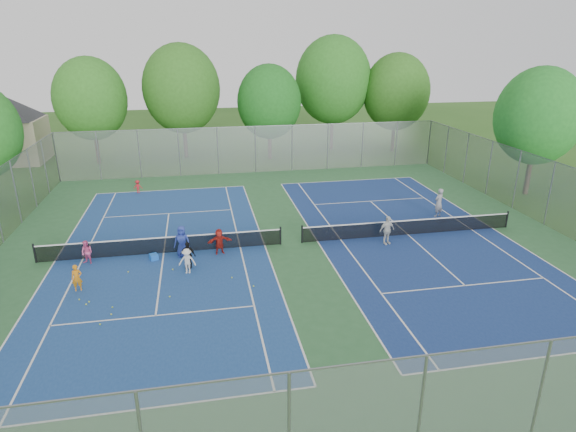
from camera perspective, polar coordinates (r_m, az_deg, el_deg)
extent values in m
plane|color=#2D591B|center=(27.12, 0.39, -3.29)|extent=(120.00, 120.00, 0.00)
cube|color=#2E6135|center=(27.12, 0.39, -3.28)|extent=(32.00, 32.00, 0.01)
cube|color=navy|center=(26.77, -14.51, -4.26)|extent=(10.97, 23.77, 0.01)
cube|color=navy|center=(29.19, 14.02, -2.15)|extent=(10.97, 23.77, 0.01)
cube|color=black|center=(26.60, -14.59, -3.40)|extent=(12.87, 0.10, 0.91)
cube|color=black|center=(29.03, 14.09, -1.35)|extent=(12.87, 0.10, 0.91)
cube|color=gray|center=(41.65, -3.88, 7.86)|extent=(32.00, 0.10, 4.00)
cube|color=gray|center=(13.06, 15.25, -22.76)|extent=(32.00, 0.10, 4.00)
cube|color=gray|center=(33.27, 28.58, 2.31)|extent=(0.10, 32.00, 4.00)
cube|color=#B7A88C|center=(52.13, -30.09, 7.70)|extent=(6.00, 5.00, 4.00)
pyramid|color=#2D2D33|center=(51.59, -30.91, 12.23)|extent=(11.03, 11.03, 2.20)
cylinder|color=#443326|center=(48.18, -21.73, 7.86)|extent=(0.36, 0.36, 3.50)
ellipsoid|color=#2B671E|center=(47.58, -22.37, 12.73)|extent=(6.40, 6.40, 7.36)
cylinder|color=#443326|center=(48.27, -12.10, 9.06)|extent=(0.36, 0.36, 3.85)
ellipsoid|color=#2B5F1B|center=(47.64, -12.52, 14.52)|extent=(7.20, 7.20, 8.28)
cylinder|color=#443326|center=(46.85, -2.18, 8.72)|extent=(0.36, 0.36, 3.15)
ellipsoid|color=#1A5C1A|center=(46.26, -2.24, 13.37)|extent=(6.00, 6.00, 6.90)
cylinder|color=#443326|center=(51.11, 5.20, 10.20)|extent=(0.36, 0.36, 4.20)
ellipsoid|color=#27661D|center=(50.51, 5.38, 15.74)|extent=(7.60, 7.60, 8.74)
cylinder|color=#443326|center=(51.29, 12.35, 9.47)|extent=(0.36, 0.36, 3.50)
ellipsoid|color=#2B5E1B|center=(50.72, 12.71, 14.16)|extent=(6.60, 6.60, 7.59)
cylinder|color=#443326|center=(39.68, 26.65, 4.79)|extent=(0.36, 0.36, 3.50)
ellipsoid|color=#1F6B21|center=(38.98, 27.56, 10.45)|extent=(6.00, 6.00, 6.90)
cube|color=blue|center=(26.05, -15.62, -4.70)|extent=(0.50, 0.50, 0.33)
cube|color=#238333|center=(26.77, -12.39, -3.45)|extent=(0.38, 0.38, 0.56)
imported|color=orange|center=(23.95, -23.74, -6.75)|extent=(0.51, 0.38, 1.27)
imported|color=#E95A96|center=(26.55, -22.73, -4.01)|extent=(0.76, 0.70, 1.25)
imported|color=silver|center=(24.03, -11.86, -5.25)|extent=(0.91, 0.62, 1.30)
imported|color=black|center=(24.53, -11.78, -4.56)|extent=(0.89, 0.67, 1.41)
imported|color=#283B96|center=(25.83, -12.45, -2.95)|extent=(0.94, 0.72, 1.72)
imported|color=#A72017|center=(25.87, -8.14, -3.00)|extent=(1.35, 0.62, 1.41)
imported|color=red|center=(37.71, -17.36, 3.34)|extent=(0.68, 0.43, 0.99)
imported|color=gray|center=(32.47, 17.43, 1.52)|extent=(0.81, 0.69, 1.89)
imported|color=silver|center=(27.34, 11.65, -1.66)|extent=(1.04, 0.65, 1.65)
sphere|color=yellow|center=(21.68, -20.21, -10.91)|extent=(0.07, 0.07, 0.07)
sphere|color=#C8DB33|center=(23.42, -6.68, -7.30)|extent=(0.07, 0.07, 0.07)
sphere|color=#DBF037|center=(24.73, -13.50, -6.22)|extent=(0.07, 0.07, 0.07)
sphere|color=gold|center=(25.08, -18.41, -6.34)|extent=(0.07, 0.07, 0.07)
sphere|color=#CEF037|center=(22.57, -4.10, -8.33)|extent=(0.07, 0.07, 0.07)
sphere|color=#CEEF37|center=(22.29, -13.84, -9.30)|extent=(0.07, 0.07, 0.07)
sphere|color=#BCE234|center=(21.15, -21.38, -11.90)|extent=(0.07, 0.07, 0.07)
sphere|color=#C0E134|center=(22.97, -22.50, -9.41)|extent=(0.07, 0.07, 0.07)
sphere|color=#A8CD2F|center=(22.19, -20.09, -10.16)|extent=(0.07, 0.07, 0.07)
sphere|color=#BBDA32|center=(23.32, -23.49, -9.11)|extent=(0.07, 0.07, 0.07)
sphere|color=#D9E936|center=(22.82, -22.81, -9.66)|extent=(0.07, 0.07, 0.07)
sphere|color=gold|center=(25.61, -23.87, -6.52)|extent=(0.07, 0.07, 0.07)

